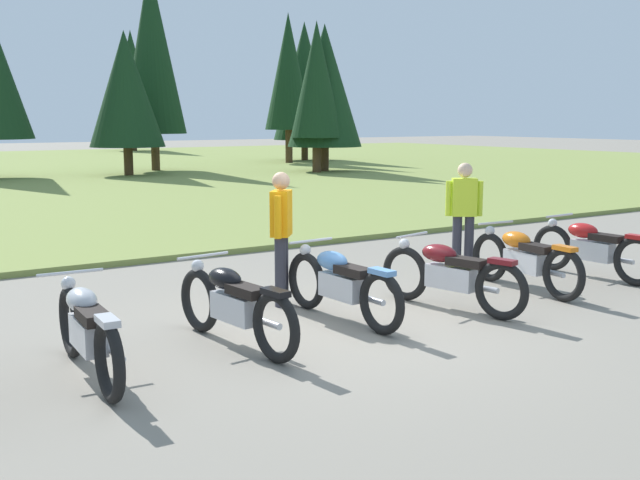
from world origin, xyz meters
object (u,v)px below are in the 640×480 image
object	(u,v)px
motorcycle_sky_blue	(341,283)
motorcycle_red	(592,248)
motorcycle_silver	(88,330)
motorcycle_maroon	(450,274)
rider_near_row_end	(281,230)
motorcycle_orange	(524,259)
motorcycle_black	(234,304)
rider_in_hivis_vest	(464,211)

from	to	relation	value
motorcycle_sky_blue	motorcycle_red	xyz separation A→B (m)	(4.45, -0.02, 0.00)
motorcycle_silver	motorcycle_maroon	xyz separation A→B (m)	(4.42, 0.07, 0.00)
motorcycle_maroon	motorcycle_red	xyz separation A→B (m)	(3.04, 0.28, 0.00)
motorcycle_sky_blue	motorcycle_red	world-z (taller)	same
motorcycle_maroon	rider_near_row_end	size ratio (longest dim) A/B	1.24
motorcycle_orange	motorcycle_red	bearing A→B (deg)	2.04
motorcycle_maroon	motorcycle_orange	distance (m)	1.57
motorcycle_silver	rider_near_row_end	size ratio (longest dim) A/B	1.26
motorcycle_maroon	rider_near_row_end	bearing A→B (deg)	140.96
motorcycle_silver	motorcycle_orange	xyz separation A→B (m)	(5.97, 0.29, 0.00)
motorcycle_maroon	rider_near_row_end	distance (m)	2.14
motorcycle_black	motorcycle_orange	distance (m)	4.44
motorcycle_maroon	motorcycle_black	bearing A→B (deg)	178.50
motorcycle_maroon	rider_in_hivis_vest	world-z (taller)	rider_in_hivis_vest
motorcycle_black	motorcycle_red	distance (m)	5.93
motorcycle_silver	motorcycle_sky_blue	world-z (taller)	same
motorcycle_black	rider_near_row_end	bearing A→B (deg)	44.12
rider_near_row_end	motorcycle_orange	bearing A→B (deg)	-18.90
motorcycle_orange	rider_near_row_end	size ratio (longest dim) A/B	1.26
motorcycle_silver	rider_in_hivis_vest	xyz separation A→B (m)	(6.06, 1.57, 0.51)
rider_in_hivis_vest	rider_near_row_end	world-z (taller)	same
motorcycle_silver	motorcycle_maroon	world-z (taller)	same
motorcycle_orange	motorcycle_maroon	bearing A→B (deg)	-171.75
rider_near_row_end	motorcycle_sky_blue	bearing A→B (deg)	-78.46
motorcycle_black	motorcycle_sky_blue	size ratio (longest dim) A/B	1.00
motorcycle_silver	motorcycle_maroon	distance (m)	4.42
motorcycle_maroon	rider_in_hivis_vest	size ratio (longest dim) A/B	1.24
motorcycle_silver	motorcycle_sky_blue	xyz separation A→B (m)	(3.01, 0.36, 0.00)
motorcycle_silver	motorcycle_black	size ratio (longest dim) A/B	1.00
motorcycle_silver	rider_in_hivis_vest	world-z (taller)	rider_in_hivis_vest
motorcycle_sky_blue	motorcycle_maroon	distance (m)	1.44
motorcycle_black	rider_in_hivis_vest	world-z (taller)	rider_in_hivis_vest
motorcycle_orange	motorcycle_red	size ratio (longest dim) A/B	1.00
motorcycle_sky_blue	rider_near_row_end	distance (m)	1.15
motorcycle_sky_blue	rider_in_hivis_vest	world-z (taller)	rider_in_hivis_vest
motorcycle_silver	rider_in_hivis_vest	bearing A→B (deg)	14.53
motorcycle_silver	rider_in_hivis_vest	size ratio (longest dim) A/B	1.26
motorcycle_black	rider_in_hivis_vest	xyz separation A→B (m)	(4.52, 1.43, 0.51)
motorcycle_silver	motorcycle_black	xyz separation A→B (m)	(1.53, 0.14, 0.00)
motorcycle_black	motorcycle_red	xyz separation A→B (m)	(5.93, 0.20, 0.00)
motorcycle_black	motorcycle_sky_blue	world-z (taller)	same
motorcycle_sky_blue	rider_near_row_end	world-z (taller)	rider_near_row_end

